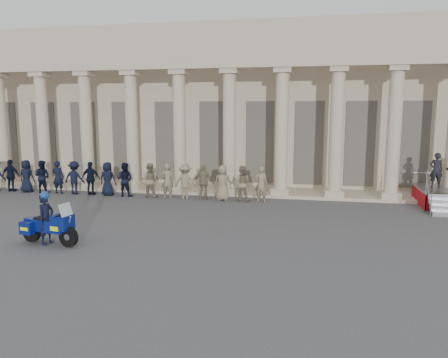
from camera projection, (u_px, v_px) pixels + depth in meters
The scene contains 5 objects.
ground at pixel (147, 238), 14.85m from camera, with size 90.00×90.00×0.00m, color #444447.
building at pixel (229, 106), 28.40m from camera, with size 40.00×12.50×9.00m.
officer_rank at pixel (84, 178), 22.27m from camera, with size 18.74×0.65×1.71m.
motorcycle at pixel (50, 226), 14.01m from camera, with size 2.18×1.02×1.41m.
rider at pixel (46, 218), 14.01m from camera, with size 0.49×0.66×1.74m.
Camera 1 is at (5.46, -13.53, 4.30)m, focal length 35.00 mm.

